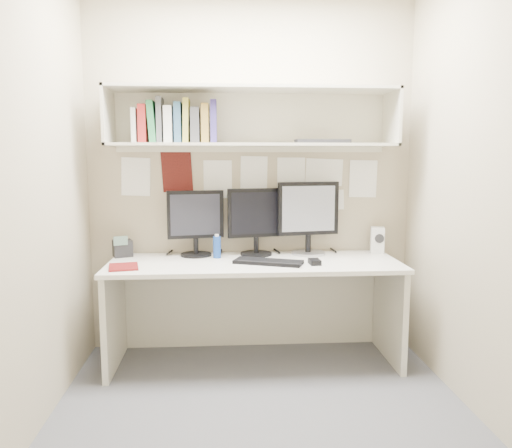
{
  "coord_description": "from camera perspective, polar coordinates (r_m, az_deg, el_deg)",
  "views": [
    {
      "loc": [
        -0.22,
        -2.73,
        1.45
      ],
      "look_at": [
        -0.01,
        0.35,
        1.03
      ],
      "focal_mm": 35.0,
      "sensor_mm": 36.0,
      "label": 1
    }
  ],
  "objects": [
    {
      "name": "mouse",
      "position": [
        3.38,
        6.71,
        -4.31
      ],
      "size": [
        0.08,
        0.12,
        0.03
      ],
      "primitive_type": "cube",
      "rotation": [
        0.0,
        0.0,
        0.05
      ],
      "color": "black",
      "rests_on": "desk"
    },
    {
      "name": "monitor_right",
      "position": [
        3.68,
        5.99,
        0.94
      ],
      "size": [
        0.46,
        0.25,
        0.53
      ],
      "rotation": [
        0.0,
        0.0,
        0.16
      ],
      "color": "#A5A5AA",
      "rests_on": "desk"
    },
    {
      "name": "keyboard",
      "position": [
        3.38,
        1.41,
        -4.36
      ],
      "size": [
        0.49,
        0.32,
        0.02
      ],
      "primitive_type": "cube",
      "rotation": [
        0.0,
        0.0,
        -0.36
      ],
      "color": "black",
      "rests_on": "desk"
    },
    {
      "name": "monitor_center",
      "position": [
        3.64,
        0.01,
        0.57
      ],
      "size": [
        0.42,
        0.23,
        0.49
      ],
      "rotation": [
        0.0,
        0.0,
        0.2
      ],
      "color": "black",
      "rests_on": "desk"
    },
    {
      "name": "blue_bottle",
      "position": [
        3.56,
        -4.48,
        -2.61
      ],
      "size": [
        0.05,
        0.05,
        0.17
      ],
      "color": "navy",
      "rests_on": "desk"
    },
    {
      "name": "wall_front",
      "position": [
        1.75,
        3.31,
        2.85
      ],
      "size": [
        2.4,
        0.02,
        2.6
      ],
      "primitive_type": "cube",
      "color": "tan",
      "rests_on": "ground"
    },
    {
      "name": "floor",
      "position": [
        3.1,
        0.64,
        -20.12
      ],
      "size": [
        2.4,
        2.0,
        0.01
      ],
      "primitive_type": "cube",
      "color": "#4C4C51",
      "rests_on": "ground"
    },
    {
      "name": "hutch_tray",
      "position": [
        3.58,
        7.59,
        9.35
      ],
      "size": [
        0.38,
        0.16,
        0.03
      ],
      "primitive_type": "cube",
      "rotation": [
        0.0,
        0.0,
        0.04
      ],
      "color": "black",
      "rests_on": "overhead_hutch"
    },
    {
      "name": "maroon_notebook",
      "position": [
        3.36,
        -14.91,
        -4.75
      ],
      "size": [
        0.22,
        0.26,
        0.01
      ],
      "primitive_type": "cube",
      "rotation": [
        0.0,
        0.0,
        0.19
      ],
      "color": "#611011",
      "rests_on": "desk"
    },
    {
      "name": "desk",
      "position": [
        3.56,
        -0.19,
        -9.98
      ],
      "size": [
        2.0,
        0.7,
        0.73
      ],
      "color": "silver",
      "rests_on": "floor"
    },
    {
      "name": "desk_phone",
      "position": [
        3.73,
        -15.01,
        -2.67
      ],
      "size": [
        0.16,
        0.16,
        0.16
      ],
      "rotation": [
        0.0,
        0.0,
        0.37
      ],
      "color": "black",
      "rests_on": "desk"
    },
    {
      "name": "wall_right",
      "position": [
        3.08,
        23.59,
        4.33
      ],
      "size": [
        0.02,
        2.0,
        2.6
      ],
      "primitive_type": "cube",
      "color": "tan",
      "rests_on": "ground"
    },
    {
      "name": "overhead_hutch",
      "position": [
        3.61,
        -0.42,
        12.05
      ],
      "size": [
        2.0,
        0.38,
        0.4
      ],
      "color": "beige",
      "rests_on": "wall_back"
    },
    {
      "name": "pinned_papers",
      "position": [
        3.74,
        -0.54,
        4.69
      ],
      "size": [
        1.92,
        0.01,
        0.48
      ],
      "primitive_type": null,
      "color": "white",
      "rests_on": "wall_back"
    },
    {
      "name": "wall_back",
      "position": [
        3.74,
        -0.55,
        5.46
      ],
      "size": [
        2.4,
        0.02,
        2.6
      ],
      "primitive_type": "cube",
      "color": "tan",
      "rests_on": "ground"
    },
    {
      "name": "speaker",
      "position": [
        3.85,
        13.69,
        -1.78
      ],
      "size": [
        0.12,
        0.12,
        0.19
      ],
      "rotation": [
        0.0,
        0.0,
        -0.22
      ],
      "color": "silver",
      "rests_on": "desk"
    },
    {
      "name": "monitor_left",
      "position": [
        3.63,
        -6.92,
        0.4
      ],
      "size": [
        0.41,
        0.22,
        0.47
      ],
      "rotation": [
        0.0,
        0.0,
        0.18
      ],
      "color": "black",
      "rests_on": "desk"
    },
    {
      "name": "wall_left",
      "position": [
        2.91,
        -23.69,
        4.16
      ],
      "size": [
        0.02,
        2.0,
        2.6
      ],
      "primitive_type": "cube",
      "color": "tan",
      "rests_on": "ground"
    },
    {
      "name": "book_stack",
      "position": [
        3.55,
        -9.16,
        11.29
      ],
      "size": [
        0.57,
        0.19,
        0.31
      ],
      "color": "#B7B8B2",
      "rests_on": "overhead_hutch"
    }
  ]
}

